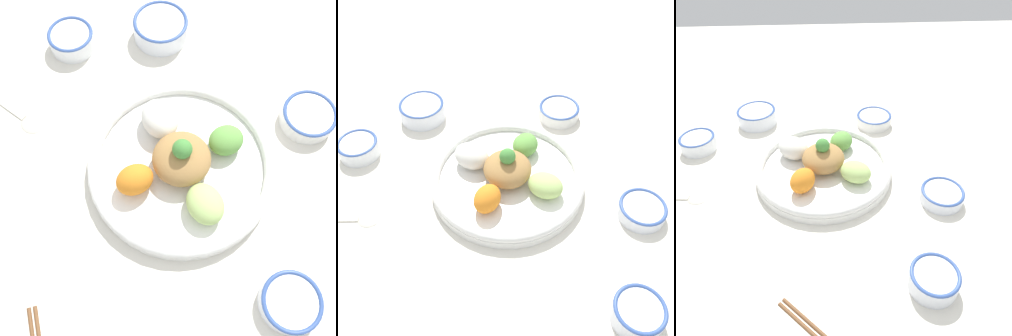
{
  "view_description": "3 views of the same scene",
  "coord_description": "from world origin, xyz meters",
  "views": [
    {
      "loc": [
        0.22,
        0.14,
        0.68
      ],
      "look_at": [
        0.01,
        0.01,
        0.08
      ],
      "focal_mm": 42.0,
      "sensor_mm": 36.0,
      "label": 1
    },
    {
      "loc": [
        0.54,
        -0.04,
        0.68
      ],
      "look_at": [
        -0.04,
        0.01,
        0.04
      ],
      "focal_mm": 42.0,
      "sensor_mm": 36.0,
      "label": 2
    },
    {
      "loc": [
        0.6,
        0.03,
        0.56
      ],
      "look_at": [
        0.01,
        0.06,
        0.05
      ],
      "focal_mm": 35.0,
      "sensor_mm": 36.0,
      "label": 3
    }
  ],
  "objects": [
    {
      "name": "ground_plane",
      "position": [
        0.0,
        0.0,
        0.0
      ],
      "size": [
        2.4,
        2.4,
        0.0
      ],
      "primitive_type": "plane",
      "color": "silver"
    },
    {
      "name": "salad_platter",
      "position": [
        -0.03,
        0.01,
        0.03
      ],
      "size": [
        0.34,
        0.34,
        0.11
      ],
      "color": "white",
      "rests_on": "ground_plane"
    },
    {
      "name": "sauce_bowl_red",
      "position": [
        -0.15,
        -0.33,
        0.02
      ],
      "size": [
        0.1,
        0.1,
        0.04
      ],
      "color": "white",
      "rests_on": "ground_plane"
    },
    {
      "name": "rice_bowl_blue",
      "position": [
        0.08,
        0.28,
        0.02
      ],
      "size": [
        0.1,
        0.1,
        0.03
      ],
      "color": "white",
      "rests_on": "ground_plane"
    },
    {
      "name": "rice_bowl_plain",
      "position": [
        -0.25,
        0.17,
        0.02
      ],
      "size": [
        0.1,
        0.1,
        0.03
      ],
      "color": "white",
      "rests_on": "ground_plane"
    },
    {
      "name": "sauce_bowl_far",
      "position": [
        -0.27,
        -0.19,
        0.03
      ],
      "size": [
        0.12,
        0.12,
        0.05
      ],
      "color": "white",
      "rests_on": "ground_plane"
    },
    {
      "name": "serving_spoon_main",
      "position": [
        0.04,
        -0.31,
        0.0
      ],
      "size": [
        0.05,
        0.13,
        0.01
      ],
      "rotation": [
        0.0,
        0.0,
        4.64
      ],
      "color": "beige",
      "rests_on": "ground_plane"
    }
  ]
}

